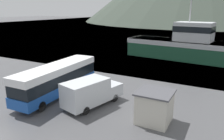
{
  "coord_description": "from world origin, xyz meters",
  "views": [
    {
      "loc": [
        13.49,
        -6.71,
        8.44
      ],
      "look_at": [
        2.68,
        13.53,
        2.0
      ],
      "focal_mm": 35.0,
      "sensor_mm": 36.0,
      "label": 1
    }
  ],
  "objects_px": {
    "fishing_boat": "(184,45)",
    "tour_bus": "(58,78)",
    "delivery_van": "(91,92)",
    "dock_kiosk": "(155,106)",
    "storage_bin": "(42,75)"
  },
  "relations": [
    {
      "from": "tour_bus",
      "to": "fishing_boat",
      "type": "xyz_separation_m",
      "value": [
        7.79,
        23.36,
        0.64
      ]
    },
    {
      "from": "delivery_van",
      "to": "fishing_boat",
      "type": "height_order",
      "value": "fishing_boat"
    },
    {
      "from": "tour_bus",
      "to": "delivery_van",
      "type": "bearing_deg",
      "value": -9.54
    },
    {
      "from": "delivery_van",
      "to": "dock_kiosk",
      "type": "relative_size",
      "value": 2.31
    },
    {
      "from": "delivery_van",
      "to": "dock_kiosk",
      "type": "bearing_deg",
      "value": 12.51
    },
    {
      "from": "tour_bus",
      "to": "fishing_boat",
      "type": "relative_size",
      "value": 0.54
    },
    {
      "from": "fishing_boat",
      "to": "storage_bin",
      "type": "height_order",
      "value": "fishing_boat"
    },
    {
      "from": "tour_bus",
      "to": "dock_kiosk",
      "type": "xyz_separation_m",
      "value": [
        10.21,
        -0.72,
        -0.51
      ]
    },
    {
      "from": "dock_kiosk",
      "to": "storage_bin",
      "type": "bearing_deg",
      "value": 166.5
    },
    {
      "from": "tour_bus",
      "to": "delivery_van",
      "type": "xyz_separation_m",
      "value": [
        4.29,
        -0.55,
        -0.46
      ]
    },
    {
      "from": "delivery_van",
      "to": "storage_bin",
      "type": "relative_size",
      "value": 4.76
    },
    {
      "from": "fishing_boat",
      "to": "dock_kiosk",
      "type": "distance_m",
      "value": 24.23
    },
    {
      "from": "fishing_boat",
      "to": "tour_bus",
      "type": "bearing_deg",
      "value": 167.86
    },
    {
      "from": "delivery_van",
      "to": "fishing_boat",
      "type": "xyz_separation_m",
      "value": [
        3.5,
        23.91,
        1.09
      ]
    },
    {
      "from": "fishing_boat",
      "to": "dock_kiosk",
      "type": "bearing_deg",
      "value": -167.96
    }
  ]
}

